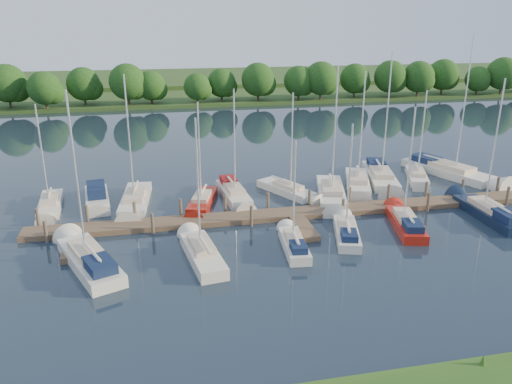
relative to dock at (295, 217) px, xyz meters
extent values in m
plane|color=#1A2435|center=(0.00, -7.31, -0.20)|extent=(260.00, 260.00, 0.00)
cube|color=brown|center=(0.00, 0.69, 0.00)|extent=(40.00, 2.00, 0.40)
cube|color=brown|center=(-16.00, -2.31, 0.00)|extent=(1.20, 4.00, 0.40)
cube|color=brown|center=(-8.00, -2.31, 0.00)|extent=(1.20, 4.00, 0.40)
cube|color=brown|center=(0.00, -2.31, 0.00)|extent=(1.20, 4.00, 0.40)
cube|color=brown|center=(8.00, -2.31, 0.00)|extent=(1.20, 4.00, 0.40)
cube|color=brown|center=(16.00, -2.31, 0.00)|extent=(1.20, 4.00, 0.40)
cylinder|color=#473D33|center=(-19.00, 1.99, 0.40)|extent=(0.24, 0.24, 2.00)
cylinder|color=#473D33|center=(-15.55, 1.99, 0.40)|extent=(0.24, 0.24, 2.00)
cylinder|color=#473D33|center=(-12.09, 1.99, 0.40)|extent=(0.24, 0.24, 2.00)
cylinder|color=#473D33|center=(-8.64, 1.99, 0.40)|extent=(0.24, 0.24, 2.00)
cylinder|color=#473D33|center=(-5.18, 1.99, 0.40)|extent=(0.24, 0.24, 2.00)
cylinder|color=#473D33|center=(-1.73, 1.99, 0.40)|extent=(0.24, 0.24, 2.00)
cylinder|color=#473D33|center=(1.73, 1.99, 0.40)|extent=(0.24, 0.24, 2.00)
cylinder|color=#473D33|center=(5.18, 1.99, 0.40)|extent=(0.24, 0.24, 2.00)
cylinder|color=#473D33|center=(8.64, 1.99, 0.40)|extent=(0.24, 0.24, 2.00)
cylinder|color=#473D33|center=(12.09, 1.99, 0.40)|extent=(0.24, 0.24, 2.00)
cylinder|color=#473D33|center=(15.55, 1.99, 0.40)|extent=(0.24, 0.24, 2.00)
cylinder|color=#473D33|center=(19.00, 1.99, 0.40)|extent=(0.24, 0.24, 2.00)
cylinder|color=#473D33|center=(-18.00, -0.61, 0.40)|extent=(0.24, 0.24, 2.00)
cylinder|color=#473D33|center=(-10.80, -0.61, 0.40)|extent=(0.24, 0.24, 2.00)
cylinder|color=#473D33|center=(-3.60, -0.61, 0.40)|extent=(0.24, 0.24, 2.00)
cylinder|color=#473D33|center=(3.60, -0.61, 0.40)|extent=(0.24, 0.24, 2.00)
cylinder|color=#473D33|center=(10.80, -0.61, 0.40)|extent=(0.24, 0.24, 2.00)
cylinder|color=#473D33|center=(18.00, -0.61, 0.40)|extent=(0.24, 0.24, 2.00)
cube|color=#28471B|center=(0.00, 67.69, 0.10)|extent=(180.00, 30.00, 0.60)
cube|color=#375324|center=(0.00, 92.69, 0.50)|extent=(220.00, 40.00, 1.40)
cylinder|color=#38281C|center=(-34.09, 54.42, 0.85)|extent=(0.36, 0.36, 2.10)
sphere|color=#12390F|center=(-34.09, 54.42, 3.42)|extent=(4.91, 4.91, 4.91)
sphere|color=#12390F|center=(-33.04, 54.62, 2.72)|extent=(3.50, 3.50, 3.50)
cylinder|color=#38281C|center=(-26.32, 56.24, 0.98)|extent=(0.36, 0.36, 2.35)
sphere|color=#12390F|center=(-26.32, 56.24, 3.85)|extent=(5.48, 5.48, 5.48)
sphere|color=#12390F|center=(-25.15, 56.44, 3.06)|extent=(3.92, 3.92, 3.92)
cylinder|color=#38281C|center=(-21.43, 53.20, 1.02)|extent=(0.36, 0.36, 2.44)
sphere|color=#12390F|center=(-21.43, 53.20, 4.00)|extent=(5.69, 5.69, 5.69)
sphere|color=#12390F|center=(-20.21, 53.40, 3.19)|extent=(4.06, 4.06, 4.06)
cylinder|color=#38281C|center=(-14.43, 55.87, 1.04)|extent=(0.36, 0.36, 2.47)
sphere|color=#12390F|center=(-14.43, 55.87, 4.06)|extent=(5.77, 5.77, 5.77)
sphere|color=#12390F|center=(-13.19, 56.07, 3.23)|extent=(4.12, 4.12, 4.12)
cylinder|color=#38281C|center=(-9.90, 54.29, 0.98)|extent=(0.36, 0.36, 2.36)
sphere|color=#12390F|center=(-9.90, 54.29, 3.86)|extent=(5.50, 5.50, 5.50)
sphere|color=#12390F|center=(-8.72, 54.49, 3.07)|extent=(3.93, 3.93, 3.93)
cylinder|color=#38281C|center=(-1.99, 54.69, 1.22)|extent=(0.36, 0.36, 2.84)
sphere|color=#12390F|center=(-1.99, 54.69, 4.70)|extent=(6.64, 6.64, 6.64)
sphere|color=#12390F|center=(-0.57, 54.89, 3.75)|extent=(4.74, 4.74, 4.74)
cylinder|color=#38281C|center=(3.13, 55.65, 0.81)|extent=(0.36, 0.36, 2.02)
sphere|color=#12390F|center=(3.13, 55.65, 3.29)|extent=(4.72, 4.72, 4.72)
sphere|color=#12390F|center=(4.14, 55.85, 2.61)|extent=(3.37, 3.37, 3.37)
cylinder|color=#38281C|center=(9.63, 53.52, 1.16)|extent=(0.36, 0.36, 2.71)
sphere|color=#12390F|center=(9.63, 53.52, 4.47)|extent=(6.33, 6.33, 6.33)
sphere|color=#12390F|center=(10.98, 53.72, 3.57)|extent=(4.52, 4.52, 4.52)
cylinder|color=#38281C|center=(15.14, 52.80, 0.88)|extent=(0.36, 0.36, 2.16)
sphere|color=#12390F|center=(15.14, 52.80, 3.51)|extent=(5.03, 5.03, 5.03)
sphere|color=#12390F|center=(16.22, 53.00, 2.80)|extent=(3.59, 3.59, 3.59)
cylinder|color=#38281C|center=(22.31, 53.70, 0.94)|extent=(0.36, 0.36, 2.28)
sphere|color=#12390F|center=(22.31, 53.70, 3.73)|extent=(5.33, 5.33, 5.33)
sphere|color=#12390F|center=(23.45, 53.90, 2.97)|extent=(3.80, 3.80, 3.80)
cylinder|color=#38281C|center=(27.57, 55.27, 1.21)|extent=(0.36, 0.36, 2.82)
sphere|color=#12390F|center=(27.57, 55.27, 4.65)|extent=(6.57, 6.57, 6.57)
sphere|color=#12390F|center=(28.98, 55.47, 3.71)|extent=(4.69, 4.69, 4.69)
cylinder|color=#38281C|center=(33.38, 54.30, 0.82)|extent=(0.36, 0.36, 2.03)
sphere|color=#12390F|center=(33.38, 54.30, 3.30)|extent=(4.74, 4.74, 4.74)
sphere|color=#12390F|center=(34.40, 54.50, 2.62)|extent=(3.39, 3.39, 3.39)
cylinder|color=#38281C|center=(39.05, 55.44, 1.04)|extent=(0.36, 0.36, 2.47)
sphere|color=#12390F|center=(39.05, 55.44, 4.06)|extent=(5.77, 5.77, 5.77)
sphere|color=#12390F|center=(40.29, 55.64, 3.23)|extent=(4.12, 4.12, 4.12)
cylinder|color=#38281C|center=(46.13, 54.49, 1.14)|extent=(0.36, 0.36, 2.67)
sphere|color=#12390F|center=(46.13, 54.49, 4.40)|extent=(6.24, 6.24, 6.24)
sphere|color=#12390F|center=(47.47, 54.69, 3.51)|extent=(4.46, 4.46, 4.46)
cylinder|color=#38281C|center=(51.57, 55.36, 1.04)|extent=(0.36, 0.36, 2.49)
sphere|color=#12390F|center=(51.57, 55.36, 4.08)|extent=(5.80, 5.80, 5.80)
sphere|color=#12390F|center=(52.81, 55.56, 3.26)|extent=(4.15, 4.15, 4.15)
cylinder|color=#38281C|center=(57.32, 55.10, 1.08)|extent=(0.36, 0.36, 2.56)
sphere|color=#12390F|center=(57.32, 55.10, 4.21)|extent=(5.98, 5.98, 5.98)
sphere|color=#12390F|center=(58.61, 55.30, 3.36)|extent=(4.27, 4.27, 4.27)
cube|color=silver|center=(-18.94, 6.43, -0.05)|extent=(2.16, 6.01, 1.01)
cone|color=silver|center=(-18.68, 3.50, -0.05)|extent=(1.00, 2.12, 0.82)
cube|color=beige|center=(-18.91, 6.14, 0.58)|extent=(1.46, 2.75, 0.46)
cylinder|color=silver|center=(-18.89, 5.85, 4.41)|extent=(0.12, 0.12, 7.94)
cylinder|color=silver|center=(-18.99, 7.02, 0.94)|extent=(0.33, 2.65, 0.10)
cylinder|color=silver|center=(-18.99, 7.02, 0.94)|extent=(0.41, 2.36, 0.20)
cube|color=silver|center=(-15.32, 7.05, -0.05)|extent=(2.48, 5.69, 1.12)
cone|color=silver|center=(-14.98, 4.32, -0.05)|extent=(1.10, 1.75, 0.91)
cube|color=#121F3F|center=(-15.32, 7.05, 0.86)|extent=(1.81, 3.18, 1.00)
cube|color=silver|center=(-12.14, 6.15, -0.05)|extent=(2.72, 7.57, 1.06)
cone|color=silver|center=(-12.47, 2.45, -0.05)|extent=(1.26, 2.68, 1.04)
cube|color=beige|center=(-12.17, 5.78, 0.62)|extent=(1.85, 3.46, 0.48)
cylinder|color=silver|center=(-12.21, 5.41, 5.48)|extent=(0.12, 0.12, 10.01)
cylinder|color=silver|center=(-12.08, 6.89, 1.01)|extent=(0.39, 3.33, 0.10)
cylinder|color=silver|center=(-12.08, 6.89, 1.01)|extent=(0.46, 2.97, 0.20)
cube|color=#A51A0F|center=(-6.67, 4.79, -0.05)|extent=(3.23, 6.14, 0.98)
cone|color=#A51A0F|center=(-7.49, 1.95, -0.05)|extent=(1.37, 2.22, 0.83)
cube|color=beige|center=(-6.75, 4.50, 0.55)|extent=(1.93, 2.90, 0.44)
cylinder|color=silver|center=(-6.83, 4.22, 4.41)|extent=(0.12, 0.12, 7.99)
cylinder|color=silver|center=(-6.50, 5.36, 0.91)|extent=(0.83, 2.59, 0.10)
cylinder|color=silver|center=(-6.50, 5.36, 0.91)|extent=(0.85, 2.33, 0.20)
cube|color=silver|center=(-3.88, 5.88, -0.05)|extent=(2.28, 6.54, 1.13)
cone|color=silver|center=(-3.63, 2.68, -0.05)|extent=(1.07, 2.31, 0.90)
cube|color=beige|center=(-3.85, 5.56, 0.67)|extent=(1.57, 2.98, 0.51)
cube|color=maroon|center=(-4.01, 7.67, 0.78)|extent=(1.40, 2.02, 0.57)
cylinder|color=silver|center=(-3.83, 5.24, 4.86)|extent=(0.12, 0.12, 8.67)
cylinder|color=silver|center=(-3.93, 6.52, 1.09)|extent=(0.32, 2.89, 0.10)
cylinder|color=silver|center=(-3.93, 6.52, 1.09)|extent=(0.40, 2.58, 0.20)
cube|color=silver|center=(0.87, 6.06, -0.05)|extent=(4.33, 6.25, 0.98)
cone|color=silver|center=(2.27, 3.33, -0.05)|extent=(1.74, 2.31, 0.86)
cube|color=beige|center=(1.01, 5.79, 0.56)|extent=(2.41, 3.05, 0.45)
cylinder|color=silver|center=(1.15, 5.52, 4.57)|extent=(0.12, 0.12, 8.29)
cylinder|color=silver|center=(0.59, 6.61, 0.92)|extent=(1.35, 2.51, 0.10)
cylinder|color=silver|center=(0.59, 6.61, 0.92)|extent=(1.30, 2.28, 0.20)
cube|color=silver|center=(4.49, 4.48, -0.05)|extent=(4.25, 8.09, 1.13)
cone|color=silver|center=(3.42, 0.74, -0.05)|extent=(1.80, 2.92, 1.09)
cube|color=beige|center=(4.39, 4.11, 0.68)|extent=(2.54, 3.82, 0.51)
cylinder|color=silver|center=(4.28, 3.73, 5.78)|extent=(0.12, 0.12, 10.52)
cylinder|color=silver|center=(4.71, 5.23, 1.09)|extent=(1.07, 3.40, 0.10)
cylinder|color=silver|center=(4.71, 5.23, 1.09)|extent=(1.05, 3.05, 0.20)
cube|color=silver|center=(7.88, 6.68, -0.05)|extent=(4.37, 7.46, 1.14)
cone|color=silver|center=(6.64, 3.29, -0.05)|extent=(1.81, 2.72, 1.01)
cube|color=beige|center=(7.75, 6.34, 0.68)|extent=(2.53, 3.56, 0.52)
cylinder|color=silver|center=(7.63, 6.00, 5.39)|extent=(0.12, 0.12, 9.73)
cylinder|color=silver|center=(8.12, 7.35, 1.09)|extent=(1.21, 3.08, 0.10)
cylinder|color=silver|center=(8.12, 7.35, 1.09)|extent=(1.18, 2.78, 0.20)
cube|color=silver|center=(10.73, 7.97, -0.05)|extent=(4.43, 8.65, 1.16)
cone|color=silver|center=(9.63, 3.95, -0.05)|extent=(1.89, 3.12, 1.17)
cube|color=beige|center=(10.62, 7.57, 0.70)|extent=(2.67, 4.07, 0.53)
cube|color=#121F3F|center=(11.34, 10.22, 0.80)|extent=(2.23, 2.84, 0.58)
cylinder|color=silver|center=(10.51, 7.17, 6.16)|extent=(0.12, 0.12, 11.24)
cylinder|color=silver|center=(10.94, 8.77, 1.12)|extent=(1.08, 3.64, 0.10)
cylinder|color=silver|center=(10.94, 8.77, 1.12)|extent=(1.07, 3.27, 0.20)
cube|color=silver|center=(14.31, 7.50, -0.05)|extent=(3.77, 6.08, 0.99)
cone|color=silver|center=(13.19, 4.77, -0.05)|extent=(1.55, 2.22, 0.83)
cube|color=beige|center=(14.20, 7.22, 0.56)|extent=(2.15, 2.92, 0.45)
cylinder|color=silver|center=(14.09, 6.95, 4.41)|extent=(0.12, 0.12, 7.96)
cylinder|color=silver|center=(14.54, 8.04, 0.92)|extent=(1.10, 2.49, 0.10)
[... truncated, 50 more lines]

